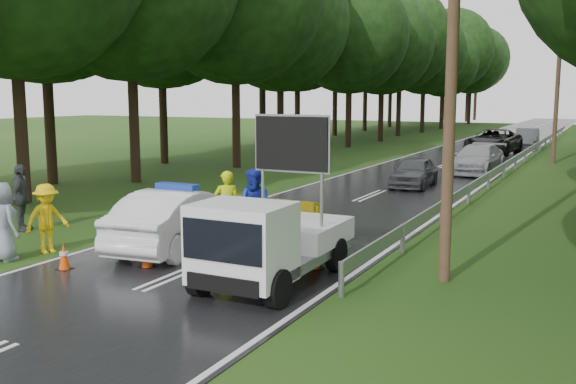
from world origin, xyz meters
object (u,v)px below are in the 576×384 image
Objects in this scene: work_truck at (268,241)px; queue_car_fourth at (527,138)px; queue_car_first at (414,172)px; officer at (227,206)px; queue_car_second at (477,159)px; barrier at (274,209)px; police_sedan at (178,220)px; civilian at (256,207)px; queue_car_third at (493,141)px.

work_truck is 38.38m from queue_car_fourth.
officer is at bearing -100.17° from queue_car_first.
officer is 35.58m from queue_car_fourth.
barrier is at bearing -92.36° from queue_car_second.
civilian is (1.50, 1.28, 0.23)m from police_sedan.
barrier is 28.74m from queue_car_third.
queue_car_first is (1.56, 12.17, -0.30)m from officer.
queue_car_second is at bearing -135.05° from officer.
police_sedan is 13.62m from queue_car_first.
civilian is at bearing -92.60° from queue_car_second.
police_sedan is 1.99m from civilian.
queue_car_fourth is (3.97, 36.70, -0.05)m from police_sedan.
queue_car_first is 23.33m from queue_car_fourth.
police_sedan is 1.43m from officer.
police_sedan is 0.97× the size of queue_car_second.
queue_car_fourth reaches higher than queue_car_first.
police_sedan is 2.51× the size of officer.
queue_car_fourth is at bearing 82.20° from civilian.
officer is at bearing 133.39° from work_truck.
police_sedan is at bearing -102.16° from queue_car_first.
officer reaches higher than queue_car_second.
queue_car_first is 17.27m from queue_car_third.
civilian reaches higher than officer.
barrier is 1.45× the size of officer.
queue_car_second is 17.26m from queue_car_fourth.
police_sedan is 2.58m from barrier.
queue_car_third is at bearing -105.80° from queue_car_fourth.
barrier is 0.56× the size of queue_car_second.
queue_car_third is at bearing -101.81° from police_sedan.
queue_car_fourth is (2.31, 34.73, -0.15)m from barrier.
queue_car_first is at bearing -99.54° from queue_car_second.
work_truck is 1.13× the size of queue_car_first.
work_truck is 4.07m from barrier.
police_sedan is 1.73× the size of barrier.
queue_car_second is at bearing -93.85° from queue_car_fourth.
officer is at bearing -123.71° from police_sedan.
barrier is 0.73× the size of queue_car_first.
civilian is 0.41× the size of queue_car_second.
officer reaches higher than barrier.
work_truck is at bearing -93.59° from queue_car_fourth.
queue_car_second is (0.19, 21.11, -0.21)m from work_truck.
police_sedan is 1.26× the size of queue_car_first.
police_sedan is 1.11× the size of queue_car_fourth.
police_sedan is at bearing -99.04° from queue_car_fourth.
barrier is at bearing -95.55° from queue_car_first.
civilian is at bearing -96.13° from queue_car_first.
work_truck reaches higher than queue_car_second.
barrier is 34.81m from queue_car_fourth.
police_sedan is 19.78m from queue_car_second.
queue_car_first is (2.20, 13.44, -0.12)m from police_sedan.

